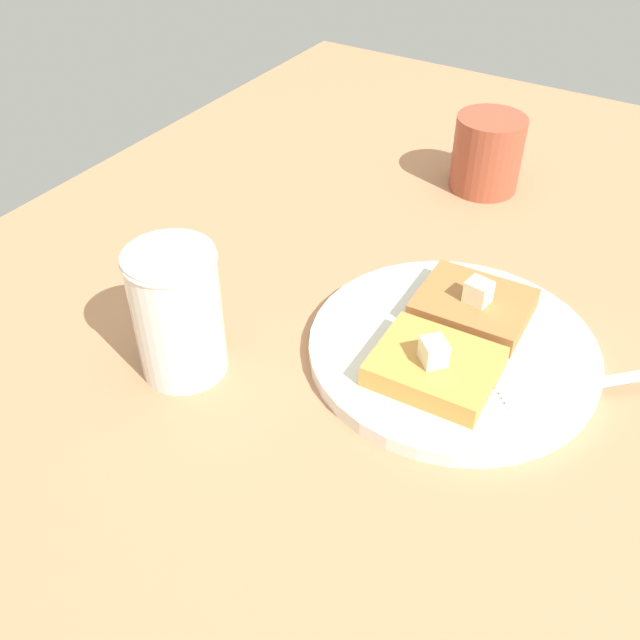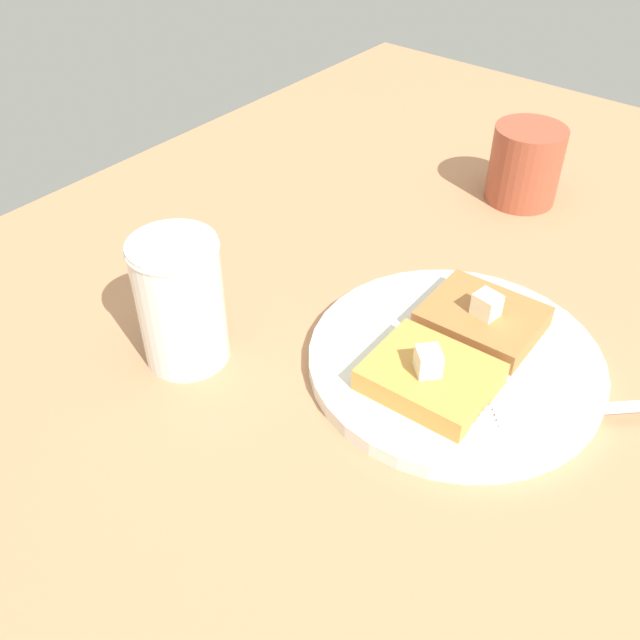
{
  "view_description": "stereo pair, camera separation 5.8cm",
  "coord_description": "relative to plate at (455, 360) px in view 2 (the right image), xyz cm",
  "views": [
    {
      "loc": [
        -46.58,
        -4.14,
        43.61
      ],
      "look_at": [
        -8.47,
        19.33,
        6.69
      ],
      "focal_mm": 40.0,
      "sensor_mm": 36.0,
      "label": 1
    },
    {
      "loc": [
        -43.23,
        -8.86,
        43.61
      ],
      "look_at": [
        -8.47,
        19.33,
        6.69
      ],
      "focal_mm": 40.0,
      "sensor_mm": 36.0,
      "label": 2
    }
  ],
  "objects": [
    {
      "name": "butter_pat_secondary",
      "position": [
        4.01,
        -0.19,
        3.57
      ],
      "size": [
        2.14,
        2.31,
        2.05
      ],
      "primitive_type": "cube",
      "rotation": [
        0.0,
        0.0,
        1.42
      ],
      "color": "#F5ECCB",
      "rests_on": "toast_slice_middle"
    },
    {
      "name": "plate",
      "position": [
        0.0,
        0.0,
        0.0
      ],
      "size": [
        24.66,
        24.66,
        1.33
      ],
      "color": "silver",
      "rests_on": "table_surface"
    },
    {
      "name": "toast_slice_middle",
      "position": [
        4.46,
        0.18,
        1.56
      ],
      "size": [
        8.42,
        9.89,
        1.98
      ],
      "primitive_type": "cube",
      "rotation": [
        0.0,
        0.0,
        0.04
      ],
      "color": "#A96C38",
      "rests_on": "plate"
    },
    {
      "name": "fork",
      "position": [
        -1.64,
        -8.58,
        0.75
      ],
      "size": [
        12.2,
        12.45,
        0.36
      ],
      "color": "silver",
      "rests_on": "plate"
    },
    {
      "name": "table_surface",
      "position": [
        1.95,
        -10.01,
        -1.86
      ],
      "size": [
        123.57,
        123.57,
        2.19
      ],
      "primitive_type": "cube",
      "color": "#B37A54",
      "rests_on": "ground"
    },
    {
      "name": "toast_slice_left",
      "position": [
        -4.46,
        -0.18,
        1.56
      ],
      "size": [
        8.42,
        9.89,
        1.98
      ],
      "primitive_type": "cube",
      "rotation": [
        0.0,
        0.0,
        0.04
      ],
      "color": "gold",
      "rests_on": "plate"
    },
    {
      "name": "syrup_jar",
      "position": [
        -13.05,
        18.65,
        4.63
      ],
      "size": [
        7.36,
        7.36,
        11.44
      ],
      "color": "#542410",
      "rests_on": "table_surface"
    },
    {
      "name": "coffee_mug",
      "position": [
        29.43,
        8.86,
        3.56
      ],
      "size": [
        10.73,
        7.9,
        8.62
      ],
      "color": "#9F4931",
      "rests_on": "table_surface"
    },
    {
      "name": "butter_pat_primary",
      "position": [
        -5.02,
        -0.13,
        3.57
      ],
      "size": [
        2.75,
        2.76,
        2.05
      ],
      "primitive_type": "cube",
      "rotation": [
        0.0,
        0.0,
        0.82
      ],
      "color": "#F3EDC7",
      "rests_on": "toast_slice_left"
    }
  ]
}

